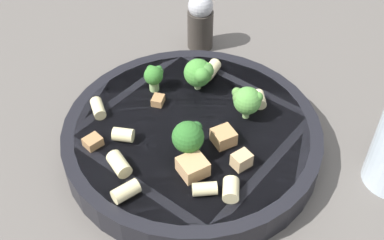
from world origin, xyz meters
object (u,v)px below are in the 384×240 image
object	(u,v)px
rigatoni_4	(123,135)
chicken_chunk_0	(158,100)
rigatoni_3	(231,190)
chicken_chunk_4	(93,142)
broccoli_floret_2	(200,73)
chicken_chunk_1	(193,167)
chicken_chunk_3	(242,160)
pepper_shaker	(200,21)
rigatoni_1	(126,191)
rigatoni_5	(119,164)
broccoli_floret_0	(247,100)
rigatoni_7	(98,108)
pasta_bowl	(192,135)
rigatoni_6	(211,70)
broccoli_floret_3	(154,76)
broccoli_floret_1	(188,136)
chicken_chunk_2	(224,137)
rigatoni_0	(205,189)
rigatoni_2	(259,99)

from	to	relation	value
rigatoni_4	chicken_chunk_0	distance (m)	0.07
rigatoni_3	chicken_chunk_4	distance (m)	0.16
broccoli_floret_2	chicken_chunk_4	world-z (taller)	broccoli_floret_2
chicken_chunk_1	chicken_chunk_3	distance (m)	0.05
broccoli_floret_2	pepper_shaker	distance (m)	0.14
rigatoni_1	rigatoni_5	world-z (taller)	rigatoni_5
broccoli_floret_0	rigatoni_5	world-z (taller)	broccoli_floret_0
rigatoni_7	pepper_shaker	xyz separation A→B (m)	(-0.20, -0.10, 0.00)
pasta_bowl	rigatoni_6	xyz separation A→B (m)	(-0.07, -0.07, 0.02)
chicken_chunk_3	chicken_chunk_4	world-z (taller)	chicken_chunk_3
broccoli_floret_3	rigatoni_3	bearing A→B (deg)	88.55
rigatoni_4	chicken_chunk_3	xyz separation A→B (m)	(-0.09, 0.09, 0.00)
broccoli_floret_1	rigatoni_1	distance (m)	0.09
rigatoni_1	pepper_shaker	xyz separation A→B (m)	(-0.22, -0.23, 0.00)
rigatoni_7	chicken_chunk_4	distance (m)	0.05
broccoli_floret_1	rigatoni_4	size ratio (longest dim) A/B	1.92
broccoli_floret_0	chicken_chunk_2	xyz separation A→B (m)	(0.04, 0.02, -0.02)
pasta_bowl	rigatoni_0	size ratio (longest dim) A/B	12.15
rigatoni_0	chicken_chunk_2	world-z (taller)	chicken_chunk_2
broccoli_floret_1	rigatoni_6	size ratio (longest dim) A/B	1.50
pepper_shaker	pasta_bowl	bearing A→B (deg)	57.72
rigatoni_7	chicken_chunk_4	xyz separation A→B (m)	(0.02, 0.05, -0.00)
broccoli_floret_3	chicken_chunk_4	size ratio (longest dim) A/B	1.86
broccoli_floret_2	rigatoni_2	distance (m)	0.08
broccoli_floret_1	chicken_chunk_3	size ratio (longest dim) A/B	2.25
pasta_bowl	chicken_chunk_4	world-z (taller)	chicken_chunk_4
broccoli_floret_1	broccoli_floret_2	world-z (taller)	broccoli_floret_1
rigatoni_3	rigatoni_4	size ratio (longest dim) A/B	1.03
broccoli_floret_1	rigatoni_5	size ratio (longest dim) A/B	1.53
rigatoni_4	rigatoni_7	xyz separation A→B (m)	(0.01, -0.05, -0.00)
broccoli_floret_1	rigatoni_7	xyz separation A→B (m)	(0.06, -0.11, -0.02)
broccoli_floret_3	rigatoni_0	bearing A→B (deg)	81.20
chicken_chunk_2	chicken_chunk_3	distance (m)	0.04
rigatoni_7	rigatoni_2	bearing A→B (deg)	155.75
broccoli_floret_3	chicken_chunk_4	distance (m)	0.11
pasta_bowl	rigatoni_0	xyz separation A→B (m)	(0.04, 0.09, 0.02)
pasta_bowl	rigatoni_0	distance (m)	0.10
rigatoni_7	chicken_chunk_1	size ratio (longest dim) A/B	1.01
rigatoni_7	broccoli_floret_1	bearing A→B (deg)	119.71
rigatoni_5	chicken_chunk_0	distance (m)	0.11
rigatoni_6	rigatoni_1	bearing A→B (deg)	36.19
rigatoni_2	rigatoni_3	bearing A→B (deg)	43.91
rigatoni_0	chicken_chunk_3	bearing A→B (deg)	-165.84
broccoli_floret_2	chicken_chunk_2	world-z (taller)	broccoli_floret_2
broccoli_floret_3	chicken_chunk_0	size ratio (longest dim) A/B	2.12
rigatoni_4	chicken_chunk_2	world-z (taller)	chicken_chunk_2
chicken_chunk_0	chicken_chunk_3	size ratio (longest dim) A/B	0.84
broccoli_floret_1	rigatoni_1	world-z (taller)	broccoli_floret_1
rigatoni_2	rigatoni_6	bearing A→B (deg)	-73.93
rigatoni_1	rigatoni_4	world-z (taller)	same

